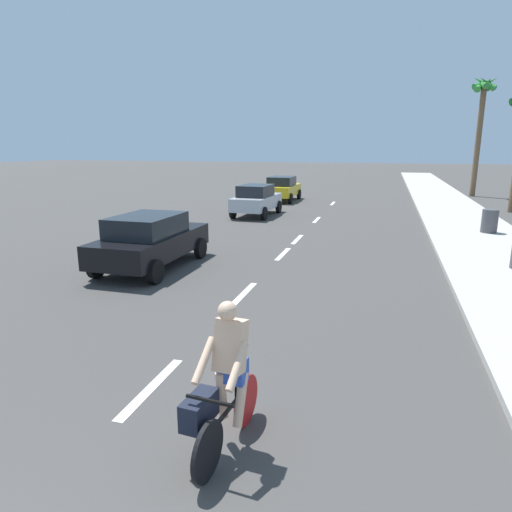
# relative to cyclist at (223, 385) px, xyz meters

# --- Properties ---
(ground_plane) EXTENTS (160.00, 160.00, 0.00)m
(ground_plane) POSITION_rel_cyclist_xyz_m (-1.51, 16.18, -0.83)
(ground_plane) COLOR #423F3D
(sidewalk_strip) EXTENTS (3.60, 80.00, 0.14)m
(sidewalk_strip) POSITION_rel_cyclist_xyz_m (5.14, 18.18, -0.76)
(sidewalk_strip) COLOR #B2ADA3
(sidewalk_strip) RESTS_ON ground
(lane_stripe_1) EXTENTS (0.16, 1.80, 0.01)m
(lane_stripe_1) POSITION_rel_cyclist_xyz_m (-1.51, 1.01, -0.83)
(lane_stripe_1) COLOR white
(lane_stripe_1) RESTS_ON ground
(lane_stripe_2) EXTENTS (0.16, 1.80, 0.01)m
(lane_stripe_2) POSITION_rel_cyclist_xyz_m (-1.51, 5.52, -0.83)
(lane_stripe_2) COLOR white
(lane_stripe_2) RESTS_ON ground
(lane_stripe_3) EXTENTS (0.16, 1.80, 0.01)m
(lane_stripe_3) POSITION_rel_cyclist_xyz_m (-1.51, 9.82, -0.83)
(lane_stripe_3) COLOR white
(lane_stripe_3) RESTS_ON ground
(lane_stripe_4) EXTENTS (0.16, 1.80, 0.01)m
(lane_stripe_4) POSITION_rel_cyclist_xyz_m (-1.51, 12.31, -0.83)
(lane_stripe_4) COLOR white
(lane_stripe_4) RESTS_ON ground
(lane_stripe_5) EXTENTS (0.16, 1.80, 0.01)m
(lane_stripe_5) POSITION_rel_cyclist_xyz_m (-1.51, 17.21, -0.83)
(lane_stripe_5) COLOR white
(lane_stripe_5) RESTS_ON ground
(lane_stripe_6) EXTENTS (0.16, 1.80, 0.01)m
(lane_stripe_6) POSITION_rel_cyclist_xyz_m (-1.51, 23.91, -0.83)
(lane_stripe_6) COLOR white
(lane_stripe_6) RESTS_ON ground
(cyclist) EXTENTS (0.64, 1.71, 1.82)m
(cyclist) POSITION_rel_cyclist_xyz_m (0.00, 0.00, 0.00)
(cyclist) COLOR black
(cyclist) RESTS_ON ground
(parked_car_black) EXTENTS (2.00, 4.27, 1.57)m
(parked_car_black) POSITION_rel_cyclist_xyz_m (-4.82, 7.08, 0.01)
(parked_car_black) COLOR black
(parked_car_black) RESTS_ON ground
(parked_car_silver) EXTENTS (1.92, 3.89, 1.57)m
(parked_car_silver) POSITION_rel_cyclist_xyz_m (-4.68, 17.72, 0.00)
(parked_car_silver) COLOR #B7BABF
(parked_car_silver) RESTS_ON ground
(parked_car_yellow) EXTENTS (1.89, 4.02, 1.57)m
(parked_car_yellow) POSITION_rel_cyclist_xyz_m (-4.85, 24.34, 0.01)
(parked_car_yellow) COLOR gold
(parked_car_yellow) RESTS_ON ground
(palm_tree_distant) EXTENTS (1.77, 1.68, 8.23)m
(palm_tree_distant) POSITION_rel_cyclist_xyz_m (7.53, 30.88, 5.43)
(palm_tree_distant) COLOR brown
(palm_tree_distant) RESTS_ON ground
(trash_bin_far) EXTENTS (0.60, 0.60, 0.91)m
(trash_bin_far) POSITION_rel_cyclist_xyz_m (5.63, 15.11, -0.23)
(trash_bin_far) COLOR #47474C
(trash_bin_far) RESTS_ON sidewalk_strip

